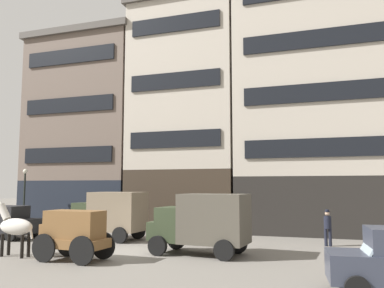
{
  "coord_description": "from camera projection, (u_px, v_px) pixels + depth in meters",
  "views": [
    {
      "loc": [
        8.7,
        -16.34,
        3.0
      ],
      "look_at": [
        2.56,
        2.11,
        5.02
      ],
      "focal_mm": 37.17,
      "sensor_mm": 36.0,
      "label": 1
    }
  ],
  "objects": [
    {
      "name": "building_center_left",
      "position": [
        188.0,
        114.0,
        28.79
      ],
      "size": [
        7.95,
        6.14,
        16.25
      ],
      "color": "#33281E",
      "rests_on": "ground_plane"
    },
    {
      "name": "streetlamp_curbside",
      "position": [
        24.0,
        190.0,
        27.42
      ],
      "size": [
        0.32,
        0.32,
        4.12
      ],
      "color": "black",
      "rests_on": "ground_plane"
    },
    {
      "name": "building_far_left",
      "position": [
        90.0,
        129.0,
        31.28
      ],
      "size": [
        9.13,
        6.14,
        14.73
      ],
      "color": "black",
      "rests_on": "ground_plane"
    },
    {
      "name": "draft_horse",
      "position": [
        14.0,
        226.0,
        16.9
      ],
      "size": [
        2.35,
        0.69,
        2.3
      ],
      "color": "beige",
      "rests_on": "ground_plane"
    },
    {
      "name": "sedan_dark",
      "position": [
        7.0,
        222.0,
        22.52
      ],
      "size": [
        3.77,
        2.0,
        1.83
      ],
      "color": "black",
      "rests_on": "ground_plane"
    },
    {
      "name": "delivery_truck_near",
      "position": [
        109.0,
        214.0,
        22.04
      ],
      "size": [
        4.43,
        2.33,
        2.62
      ],
      "color": "#2D3823",
      "rests_on": "ground_plane"
    },
    {
      "name": "fire_hydrant_curbside",
      "position": [
        182.0,
        229.0,
        23.34
      ],
      "size": [
        0.24,
        0.24,
        0.83
      ],
      "color": "maroon",
      "rests_on": "ground_plane"
    },
    {
      "name": "pedestrian_officer",
      "position": [
        328.0,
        226.0,
        19.69
      ],
      "size": [
        0.42,
        0.42,
        1.79
      ],
      "color": "black",
      "rests_on": "ground_plane"
    },
    {
      "name": "cargo_wagon",
      "position": [
        73.0,
        231.0,
        15.96
      ],
      "size": [
        2.98,
        1.66,
        1.98
      ],
      "color": "brown",
      "rests_on": "ground_plane"
    },
    {
      "name": "delivery_truck_far",
      "position": [
        202.0,
        221.0,
        17.31
      ],
      "size": [
        4.47,
        2.42,
        2.62
      ],
      "color": "#2D3823",
      "rests_on": "ground_plane"
    },
    {
      "name": "building_center_right",
      "position": [
        314.0,
        100.0,
        26.1
      ],
      "size": [
        10.17,
        6.14,
        17.09
      ],
      "color": "black",
      "rests_on": "ground_plane"
    },
    {
      "name": "ground_plane",
      "position": [
        123.0,
        252.0,
        17.85
      ],
      "size": [
        120.0,
        120.0,
        0.0
      ],
      "primitive_type": "plane",
      "color": "slate"
    }
  ]
}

